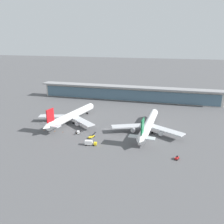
{
  "coord_description": "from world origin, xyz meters",
  "views": [
    {
      "loc": [
        42.33,
        -150.3,
        63.48
      ],
      "look_at": [
        0.0,
        16.16,
        7.99
      ],
      "focal_mm": 37.36,
      "sensor_mm": 36.0,
      "label": 1
    }
  ],
  "objects_px": {
    "service_truck_near_nose_white": "(78,132)",
    "service_truck_mid_apron_yellow": "(92,136)",
    "airliner_left_stand": "(71,116)",
    "airliner_centre_stand": "(148,125)",
    "service_truck_on_taxiway_yellow": "(90,143)",
    "safety_cone_delta": "(76,133)",
    "safety_cone_bravo": "(44,130)",
    "safety_cone_alpha": "(55,131)",
    "service_truck_by_tail_grey": "(48,116)",
    "service_truck_under_wing_red": "(177,158)",
    "safety_cone_charlie": "(63,132)"
  },
  "relations": [
    {
      "from": "safety_cone_charlie",
      "to": "service_truck_by_tail_grey",
      "type": "bearing_deg",
      "value": 134.69
    },
    {
      "from": "service_truck_under_wing_red",
      "to": "service_truck_mid_apron_yellow",
      "type": "distance_m",
      "value": 56.67
    },
    {
      "from": "safety_cone_alpha",
      "to": "safety_cone_bravo",
      "type": "xyz_separation_m",
      "value": [
        -8.18,
        -0.12,
        0.0
      ]
    },
    {
      "from": "service_truck_near_nose_white",
      "to": "service_truck_under_wing_red",
      "type": "bearing_deg",
      "value": -17.52
    },
    {
      "from": "airliner_centre_stand",
      "to": "safety_cone_delta",
      "type": "relative_size",
      "value": 93.25
    },
    {
      "from": "service_truck_under_wing_red",
      "to": "safety_cone_bravo",
      "type": "relative_size",
      "value": 4.73
    },
    {
      "from": "service_truck_near_nose_white",
      "to": "safety_cone_alpha",
      "type": "relative_size",
      "value": 9.63
    },
    {
      "from": "service_truck_near_nose_white",
      "to": "service_truck_mid_apron_yellow",
      "type": "distance_m",
      "value": 12.3
    },
    {
      "from": "airliner_left_stand",
      "to": "safety_cone_alpha",
      "type": "bearing_deg",
      "value": -101.42
    },
    {
      "from": "airliner_centre_stand",
      "to": "safety_cone_bravo",
      "type": "distance_m",
      "value": 73.7
    },
    {
      "from": "service_truck_near_nose_white",
      "to": "service_truck_mid_apron_yellow",
      "type": "height_order",
      "value": "same"
    },
    {
      "from": "service_truck_by_tail_grey",
      "to": "safety_cone_charlie",
      "type": "relative_size",
      "value": 12.68
    },
    {
      "from": "service_truck_under_wing_red",
      "to": "safety_cone_delta",
      "type": "xyz_separation_m",
      "value": [
        -66.8,
        19.66,
        -0.56
      ]
    },
    {
      "from": "service_truck_mid_apron_yellow",
      "to": "airliner_left_stand",
      "type": "bearing_deg",
      "value": 136.69
    },
    {
      "from": "airliner_centre_stand",
      "to": "service_truck_near_nose_white",
      "type": "bearing_deg",
      "value": -163.51
    },
    {
      "from": "airliner_left_stand",
      "to": "service_truck_by_tail_grey",
      "type": "xyz_separation_m",
      "value": [
        -23.29,
        6.21,
        -3.77
      ]
    },
    {
      "from": "service_truck_mid_apron_yellow",
      "to": "service_truck_on_taxiway_yellow",
      "type": "height_order",
      "value": "service_truck_on_taxiway_yellow"
    },
    {
      "from": "airliner_left_stand",
      "to": "service_truck_by_tail_grey",
      "type": "relative_size",
      "value": 7.3
    },
    {
      "from": "service_truck_on_taxiway_yellow",
      "to": "safety_cone_alpha",
      "type": "height_order",
      "value": "service_truck_on_taxiway_yellow"
    },
    {
      "from": "airliner_left_stand",
      "to": "service_truck_under_wing_red",
      "type": "relative_size",
      "value": 19.58
    },
    {
      "from": "service_truck_under_wing_red",
      "to": "service_truck_on_taxiway_yellow",
      "type": "height_order",
      "value": "service_truck_on_taxiway_yellow"
    },
    {
      "from": "service_truck_under_wing_red",
      "to": "service_truck_mid_apron_yellow",
      "type": "xyz_separation_m",
      "value": [
        -54.38,
        15.94,
        -0.07
      ]
    },
    {
      "from": "service_truck_by_tail_grey",
      "to": "safety_cone_delta",
      "type": "distance_m",
      "value": 43.73
    },
    {
      "from": "safety_cone_bravo",
      "to": "safety_cone_delta",
      "type": "relative_size",
      "value": 1.0
    },
    {
      "from": "service_truck_under_wing_red",
      "to": "service_truck_by_tail_grey",
      "type": "relative_size",
      "value": 0.37
    },
    {
      "from": "service_truck_under_wing_red",
      "to": "safety_cone_delta",
      "type": "distance_m",
      "value": 69.64
    },
    {
      "from": "service_truck_near_nose_white",
      "to": "safety_cone_alpha",
      "type": "height_order",
      "value": "service_truck_near_nose_white"
    },
    {
      "from": "safety_cone_bravo",
      "to": "safety_cone_delta",
      "type": "xyz_separation_m",
      "value": [
        24.27,
        0.36,
        0.0
      ]
    },
    {
      "from": "service_truck_on_taxiway_yellow",
      "to": "safety_cone_charlie",
      "type": "xyz_separation_m",
      "value": [
        -25.18,
        14.66,
        -1.37
      ]
    },
    {
      "from": "service_truck_by_tail_grey",
      "to": "safety_cone_charlie",
      "type": "distance_m",
      "value": 36.24
    },
    {
      "from": "airliner_left_stand",
      "to": "safety_cone_delta",
      "type": "distance_m",
      "value": 23.46
    },
    {
      "from": "service_truck_by_tail_grey",
      "to": "service_truck_on_taxiway_yellow",
      "type": "height_order",
      "value": "service_truck_on_taxiway_yellow"
    },
    {
      "from": "service_truck_near_nose_white",
      "to": "safety_cone_bravo",
      "type": "relative_size",
      "value": 9.63
    },
    {
      "from": "airliner_centre_stand",
      "to": "safety_cone_charlie",
      "type": "height_order",
      "value": "airliner_centre_stand"
    },
    {
      "from": "airliner_centre_stand",
      "to": "service_truck_under_wing_red",
      "type": "relative_size",
      "value": 19.73
    },
    {
      "from": "service_truck_on_taxiway_yellow",
      "to": "safety_cone_delta",
      "type": "relative_size",
      "value": 10.84
    },
    {
      "from": "safety_cone_delta",
      "to": "service_truck_by_tail_grey",
      "type": "bearing_deg",
      "value": 144.09
    },
    {
      "from": "airliner_left_stand",
      "to": "airliner_centre_stand",
      "type": "xyz_separation_m",
      "value": [
        59.78,
        -4.55,
        0.0
      ]
    },
    {
      "from": "airliner_centre_stand",
      "to": "service_truck_under_wing_red",
      "type": "xyz_separation_m",
      "value": [
        19.14,
        -34.52,
        -4.6
      ]
    },
    {
      "from": "service_truck_near_nose_white",
      "to": "service_truck_on_taxiway_yellow",
      "type": "bearing_deg",
      "value": -48.27
    },
    {
      "from": "service_truck_by_tail_grey",
      "to": "safety_cone_alpha",
      "type": "height_order",
      "value": "service_truck_by_tail_grey"
    },
    {
      "from": "safety_cone_delta",
      "to": "service_truck_on_taxiway_yellow",
      "type": "bearing_deg",
      "value": -44.1
    },
    {
      "from": "service_truck_on_taxiway_yellow",
      "to": "safety_cone_alpha",
      "type": "relative_size",
      "value": 10.84
    },
    {
      "from": "service_truck_on_taxiway_yellow",
      "to": "safety_cone_bravo",
      "type": "distance_m",
      "value": 42.07
    },
    {
      "from": "service_truck_near_nose_white",
      "to": "service_truck_under_wing_red",
      "type": "height_order",
      "value": "service_truck_near_nose_white"
    },
    {
      "from": "safety_cone_alpha",
      "to": "safety_cone_delta",
      "type": "height_order",
      "value": "same"
    },
    {
      "from": "safety_cone_bravo",
      "to": "safety_cone_charlie",
      "type": "xyz_separation_m",
      "value": [
        14.32,
        0.26,
        0.0
      ]
    },
    {
      "from": "service_truck_near_nose_white",
      "to": "service_truck_on_taxiway_yellow",
      "type": "relative_size",
      "value": 0.89
    },
    {
      "from": "safety_cone_alpha",
      "to": "service_truck_under_wing_red",
      "type": "bearing_deg",
      "value": -13.18
    },
    {
      "from": "safety_cone_alpha",
      "to": "service_truck_on_taxiway_yellow",
      "type": "bearing_deg",
      "value": -24.87
    }
  ]
}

